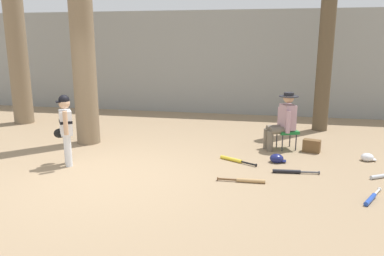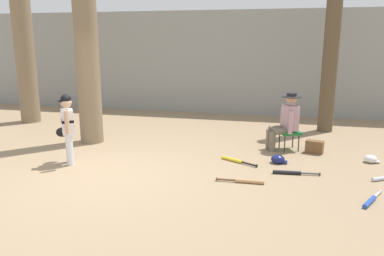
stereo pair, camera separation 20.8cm
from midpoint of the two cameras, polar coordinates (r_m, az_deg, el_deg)
name	(u,v)px [view 1 (the left image)]	position (r m, az deg, el deg)	size (l,w,h in m)	color
ground_plane	(108,178)	(6.56, -13.51, -7.31)	(60.00, 60.00, 0.00)	#937A5B
concrete_back_wall	(186,62)	(12.06, -1.36, 9.85)	(18.00, 0.36, 3.12)	gray
tree_near_player	(81,10)	(8.59, -17.14, 16.64)	(0.78, 0.78, 6.51)	#7F6B51
tree_behind_spectator	(325,51)	(9.95, 18.88, 10.90)	(0.55, 0.55, 4.52)	brown
young_ballplayer	(65,125)	(7.24, -19.33, 0.36)	(0.51, 0.51, 1.31)	white
folding_stool	(287,132)	(8.16, 13.37, -0.61)	(0.52, 0.52, 0.41)	#196B2D
seated_spectator	(283,119)	(8.06, 12.82, 1.27)	(0.67, 0.54, 1.20)	#6B6051
handbag_beside_stool	(312,146)	(8.12, 16.87, -2.60)	(0.34, 0.18, 0.26)	brown
tree_far_left	(13,12)	(11.39, -25.80, 15.43)	(0.88, 0.88, 6.85)	#7F6B51
bat_blue_youth	(371,198)	(6.06, 24.50, -9.61)	(0.39, 0.66, 0.07)	#2347AD
bat_black_composite	(290,172)	(6.77, 13.72, -6.39)	(0.80, 0.14, 0.07)	black
bat_wood_tan	(247,181)	(6.23, 7.32, -7.86)	(0.78, 0.09, 0.07)	tan
bat_yellow_trainer	(234,160)	(7.23, 5.51, -4.80)	(0.72, 0.44, 0.07)	yellow
bat_aluminum_silver	(384,176)	(7.11, 26.25, -6.46)	(0.68, 0.43, 0.07)	#B7BCC6
batting_helmet_white	(367,157)	(7.93, 24.22, -4.05)	(0.28, 0.21, 0.16)	silver
batting_helmet_navy	(277,158)	(7.30, 11.85, -4.52)	(0.30, 0.23, 0.17)	navy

